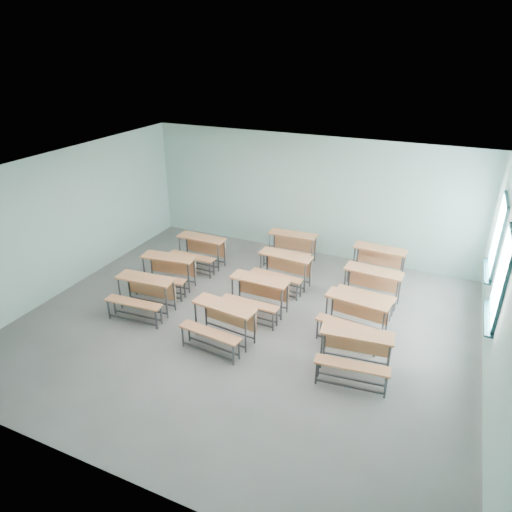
% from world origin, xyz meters
% --- Properties ---
extents(room, '(9.04, 8.04, 3.24)m').
position_xyz_m(room, '(0.08, 0.03, 1.60)').
color(room, gray).
rests_on(room, ground).
extents(desk_unit_r0c0, '(1.31, 0.92, 0.78)m').
position_xyz_m(desk_unit_r0c0, '(-2.18, -0.44, 0.53)').
color(desk_unit_r0c0, '#CE7C4A').
rests_on(desk_unit_r0c0, ground).
extents(desk_unit_r0c1, '(1.33, 0.96, 0.78)m').
position_xyz_m(desk_unit_r0c1, '(-0.15, -0.72, 0.53)').
color(desk_unit_r0c1, '#CE7C4A').
rests_on(desk_unit_r0c1, ground).
extents(desk_unit_r0c2, '(1.34, 0.97, 0.78)m').
position_xyz_m(desk_unit_r0c2, '(2.39, -0.58, 0.53)').
color(desk_unit_r0c2, '#CE7C4A').
rests_on(desk_unit_r0c2, ground).
extents(desk_unit_r1c0, '(1.34, 0.99, 0.78)m').
position_xyz_m(desk_unit_r1c0, '(-2.33, 0.65, 0.53)').
color(desk_unit_r1c0, '#CE7C4A').
rests_on(desk_unit_r1c0, ground).
extents(desk_unit_r1c1, '(1.26, 0.86, 0.78)m').
position_xyz_m(desk_unit_r1c1, '(0.05, 0.53, 0.53)').
color(desk_unit_r1c1, '#CE7C4A').
rests_on(desk_unit_r1c1, ground).
extents(desk_unit_r1c2, '(1.33, 0.96, 0.78)m').
position_xyz_m(desk_unit_r1c2, '(2.13, 0.56, 0.53)').
color(desk_unit_r1c2, '#CE7C4A').
rests_on(desk_unit_r1c2, ground).
extents(desk_unit_r2c0, '(1.26, 0.86, 0.78)m').
position_xyz_m(desk_unit_r2c0, '(-2.22, 1.97, 0.53)').
color(desk_unit_r2c0, '#CE7C4A').
rests_on(desk_unit_r2c0, ground).
extents(desk_unit_r2c1, '(1.31, 0.93, 0.78)m').
position_xyz_m(desk_unit_r2c1, '(0.12, 1.86, 0.53)').
color(desk_unit_r2c1, '#CE7C4A').
rests_on(desk_unit_r2c1, ground).
extents(desk_unit_r2c2, '(1.30, 0.92, 0.78)m').
position_xyz_m(desk_unit_r2c2, '(2.17, 1.89, 0.53)').
color(desk_unit_r2c2, '#CE7C4A').
rests_on(desk_unit_r2c2, ground).
extents(desk_unit_r3c1, '(1.28, 0.89, 0.78)m').
position_xyz_m(desk_unit_r3c1, '(-0.15, 3.15, 0.53)').
color(desk_unit_r3c1, '#CE7C4A').
rests_on(desk_unit_r3c1, ground).
extents(desk_unit_r3c2, '(1.29, 0.90, 0.78)m').
position_xyz_m(desk_unit_r3c2, '(2.09, 3.15, 0.53)').
color(desk_unit_r3c2, '#CE7C4A').
rests_on(desk_unit_r3c2, ground).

